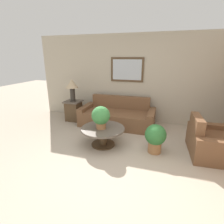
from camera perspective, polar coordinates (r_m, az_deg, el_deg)
The scene contains 9 objects.
ground_plane at distance 3.24m, azimuth 0.97°, elevation -19.62°, with size 20.00×20.00×0.00m, color tan.
wall_back at distance 5.38m, azimuth 9.61°, elevation 10.51°, with size 6.75×0.09×2.60m.
couch_main at distance 5.16m, azimuth 1.77°, elevation -1.43°, with size 2.14×0.93×0.81m.
armchair at distance 4.19m, azimuth 30.13°, elevation -8.74°, with size 1.00×1.10×0.81m.
coffee_table at distance 4.00m, azimuth -2.98°, elevation -6.71°, with size 0.98×0.98×0.43m.
side_table at distance 5.67m, azimuth -12.39°, elevation 0.50°, with size 0.49×0.49×0.63m.
table_lamp at distance 5.49m, azimuth -12.92°, elevation 8.26°, with size 0.37×0.37×0.67m.
potted_plant_on_table at distance 3.83m, azimuth -3.68°, elevation -1.43°, with size 0.41×0.41×0.51m.
potted_plant_floor at distance 3.79m, azimuth 13.96°, elevation -7.90°, with size 0.44×0.44×0.63m.
Camera 1 is at (0.72, -2.47, 1.96)m, focal length 28.00 mm.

